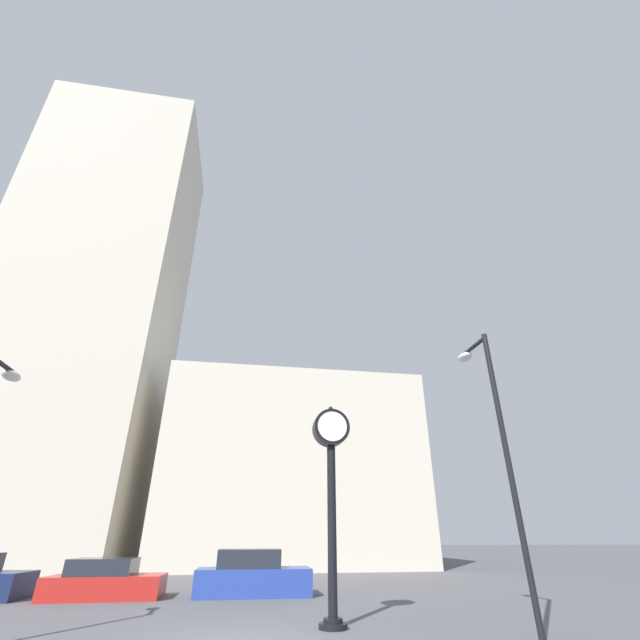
% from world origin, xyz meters
% --- Properties ---
extents(building_tall_tower, '(12.44, 12.00, 39.34)m').
position_xyz_m(building_tall_tower, '(-13.72, 24.00, 19.67)').
color(building_tall_tower, beige).
rests_on(building_tall_tower, ground_plane).
extents(building_storefront_row, '(18.09, 12.00, 12.75)m').
position_xyz_m(building_storefront_row, '(3.42, 24.00, 6.37)').
color(building_storefront_row, beige).
rests_on(building_storefront_row, ground_plane).
extents(street_clock, '(1.00, 0.68, 5.29)m').
position_xyz_m(street_clock, '(2.17, 1.21, 3.56)').
color(street_clock, black).
rests_on(street_clock, ground_plane).
extents(car_red, '(3.86, 1.93, 1.24)m').
position_xyz_m(car_red, '(-4.66, 7.79, 0.52)').
color(car_red, red).
rests_on(car_red, ground_plane).
extents(car_blue, '(4.19, 2.01, 1.51)m').
position_xyz_m(car_blue, '(0.45, 7.78, 0.64)').
color(car_blue, '#28429E').
rests_on(car_blue, ground_plane).
extents(street_lamp_right, '(0.36, 1.57, 6.93)m').
position_xyz_m(street_lamp_right, '(6.12, -0.54, 4.55)').
color(street_lamp_right, black).
rests_on(street_lamp_right, ground_plane).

